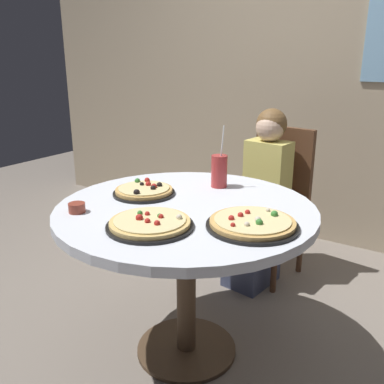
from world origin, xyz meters
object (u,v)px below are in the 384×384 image
pizza_cheese (252,223)px  sauce_bowl (77,208)px  dining_table (186,228)px  pizza_veggie (150,223)px  chair_wooden (275,194)px  diner_child (259,208)px  soda_cup (219,171)px  pizza_pepperoni (144,191)px

pizza_cheese → sauce_bowl: size_ratio=5.08×
dining_table → pizza_veggie: (0.02, -0.28, 0.12)m
chair_wooden → dining_table: bearing=-90.7°
dining_table → diner_child: size_ratio=1.05×
dining_table → soda_cup: bearing=93.2°
chair_wooden → soda_cup: bearing=-92.5°
pizza_veggie → pizza_pepperoni: bearing=132.1°
dining_table → pizza_cheese: bearing=-10.6°
diner_child → pizza_veggie: size_ratio=3.22×
chair_wooden → diner_child: bearing=-96.8°
pizza_pepperoni → soda_cup: (0.24, 0.30, 0.06)m
diner_child → pizza_cheese: (0.36, -0.90, 0.28)m
dining_table → pizza_cheese: 0.37m
chair_wooden → pizza_pepperoni: chair_wooden is taller
chair_wooden → pizza_cheese: (0.34, -1.08, 0.24)m
pizza_veggie → soda_cup: bearing=93.7°
pizza_pepperoni → chair_wooden: bearing=74.8°
pizza_veggie → soda_cup: (-0.04, 0.60, 0.06)m
pizza_cheese → sauce_bowl: (-0.69, -0.25, 0.00)m
dining_table → pizza_veggie: size_ratio=3.38×
pizza_veggie → sauce_bowl: size_ratio=4.80×
pizza_pepperoni → dining_table: bearing=-6.6°
chair_wooden → soda_cup: (-0.03, -0.69, 0.30)m
dining_table → sauce_bowl: bearing=-137.3°
diner_child → chair_wooden: bearing=83.2°
pizza_cheese → pizza_pepperoni: 0.61m
diner_child → pizza_veggie: diner_child is taller
pizza_cheese → pizza_pepperoni: size_ratio=1.21×
pizza_pepperoni → sauce_bowl: 0.35m
chair_wooden → sauce_bowl: 1.39m
pizza_veggie → sauce_bowl: (-0.36, -0.04, 0.00)m
pizza_cheese → dining_table: bearing=169.4°
diner_child → dining_table: bearing=-89.3°
dining_table → soda_cup: size_ratio=3.69×
diner_child → sauce_bowl: size_ratio=15.46×
pizza_pepperoni → sauce_bowl: bearing=-103.6°
pizza_veggie → soda_cup: size_ratio=1.09×
dining_table → sauce_bowl: (-0.34, -0.31, 0.13)m
dining_table → chair_wooden: size_ratio=1.20×
pizza_veggie → pizza_cheese: same height
diner_child → pizza_cheese: bearing=-68.3°
soda_cup → diner_child: bearing=89.0°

